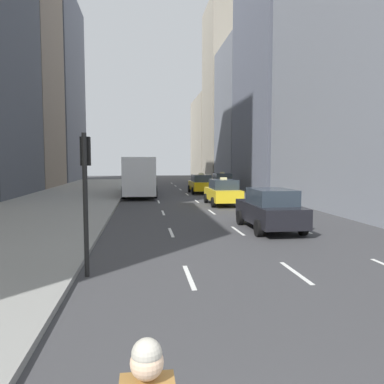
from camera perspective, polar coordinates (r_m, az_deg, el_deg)
sidewalk_left at (r=28.81m, az=-18.84°, el=-1.26°), size 8.00×66.00×0.15m
lane_markings at (r=24.59m, az=1.73°, el=-2.14°), size 5.72×56.00×0.01m
building_row_right at (r=39.28m, az=13.78°, el=22.42°), size 6.00×80.58×36.97m
taxi_lead at (r=34.61m, az=1.35°, el=1.26°), size 2.02×4.40×1.87m
taxi_second at (r=38.92m, az=4.55°, el=1.62°), size 2.02×4.40×1.87m
taxi_third at (r=25.19m, az=4.72°, el=0.01°), size 2.02×4.40×1.87m
sedan_black_near at (r=16.19m, az=11.77°, el=-2.56°), size 2.02×4.47×1.76m
city_bus at (r=33.24m, az=-8.01°, el=2.65°), size 2.80×11.61×3.25m
traffic_light_pole at (r=9.72m, az=-15.92°, el=1.64°), size 0.24×0.42×3.60m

